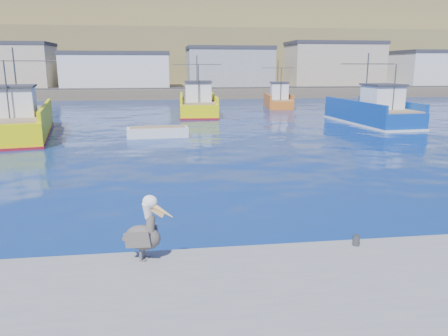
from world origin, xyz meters
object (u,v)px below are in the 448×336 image
skiff_left (9,143)px  pelican (144,232)px  skiff_mid (158,133)px  trawler_yellow_a (17,122)px  trawler_yellow_b (198,105)px  trawler_blue (372,112)px  boat_orange (278,99)px

skiff_left → pelican: size_ratio=2.08×
pelican → skiff_mid: bearing=89.8°
trawler_yellow_a → trawler_yellow_b: (14.93, 13.89, -0.10)m
skiff_left → skiff_mid: 10.24m
trawler_yellow_a → pelican: (10.53, -24.62, 0.09)m
trawler_blue → trawler_yellow_a: bearing=-173.5°
skiff_left → skiff_mid: bearing=16.3°
trawler_blue → pelican: 34.44m
trawler_blue → skiff_mid: trawler_blue is taller
pelican → skiff_left: bearing=116.0°
boat_orange → trawler_yellow_b: bearing=-147.7°
trawler_yellow_b → trawler_yellow_a: bearing=-137.1°
trawler_yellow_b → boat_orange: (11.07, 6.99, -0.03)m
trawler_yellow_b → trawler_blue: (15.53, -10.43, 0.01)m
trawler_yellow_b → pelican: (-4.40, -38.51, 0.19)m
trawler_blue → boat_orange: size_ratio=1.43×
trawler_yellow_b → trawler_blue: bearing=-33.9°
trawler_yellow_b → pelican: size_ratio=6.73×
pelican → trawler_yellow_a: bearing=113.2°
trawler_yellow_a → trawler_blue: size_ratio=1.16×
skiff_left → pelican: 22.29m
trawler_blue → pelican: bearing=-125.4°
trawler_blue → skiff_left: bearing=-164.8°
boat_orange → skiff_mid: size_ratio=1.77×
boat_orange → skiff_mid: boat_orange is taller
trawler_yellow_b → pelican: 38.76m
skiff_mid → trawler_yellow_b: bearing=74.5°
trawler_yellow_b → trawler_blue: trawler_blue is taller
trawler_yellow_b → boat_orange: size_ratio=1.40×
trawler_yellow_a → skiff_mid: bearing=-9.3°
trawler_yellow_a → skiff_left: size_ratio=3.87×
trawler_yellow_a → boat_orange: bearing=38.8°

